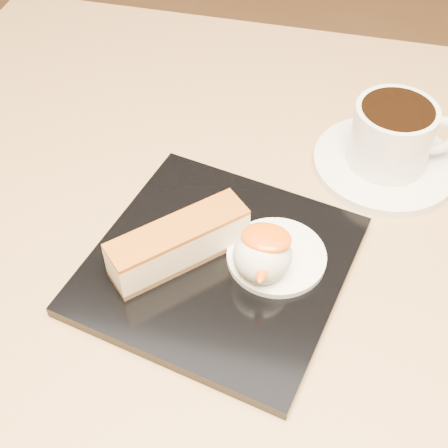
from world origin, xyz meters
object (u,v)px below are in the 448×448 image
(ice_cream_scoop, at_px, (262,255))
(saucer, at_px, (384,164))
(table, at_px, (215,330))
(cheesecake, at_px, (179,243))
(coffee_cup, at_px, (394,134))
(dessert_plate, at_px, (219,265))

(ice_cream_scoop, bearing_deg, saucer, 61.50)
(table, bearing_deg, saucer, 43.82)
(cheesecake, distance_m, saucer, 0.25)
(table, bearing_deg, coffee_cup, 43.53)
(table, bearing_deg, dessert_plate, -67.22)
(dessert_plate, distance_m, saucer, 0.22)
(ice_cream_scoop, xyz_separation_m, coffee_cup, (0.10, 0.18, 0.01))
(dessert_plate, xyz_separation_m, ice_cream_scoop, (0.04, -0.00, 0.03))
(dessert_plate, relative_size, ice_cream_scoop, 4.28)
(saucer, bearing_deg, cheesecake, -133.84)
(dessert_plate, bearing_deg, coffee_cup, 51.44)
(dessert_plate, height_order, coffee_cup, coffee_cup)
(dessert_plate, distance_m, cheesecake, 0.04)
(ice_cream_scoop, bearing_deg, coffee_cup, 61.06)
(cheesecake, bearing_deg, coffee_cup, 0.39)
(cheesecake, height_order, coffee_cup, coffee_cup)
(table, bearing_deg, cheesecake, -122.11)
(dessert_plate, xyz_separation_m, cheesecake, (-0.04, -0.00, 0.03))
(coffee_cup, bearing_deg, dessert_plate, -141.37)
(coffee_cup, bearing_deg, cheesecake, -146.91)
(cheesecake, xyz_separation_m, ice_cream_scoop, (0.08, 0.00, 0.00))
(table, distance_m, coffee_cup, 0.29)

